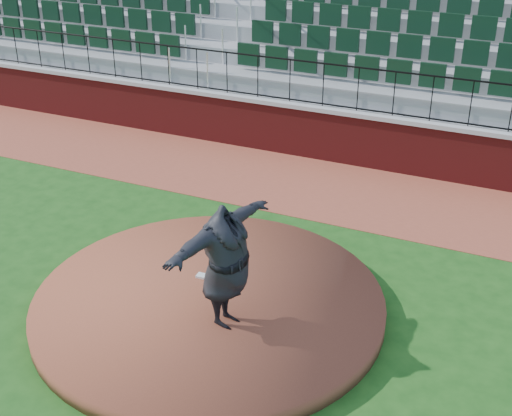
% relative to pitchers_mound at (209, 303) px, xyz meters
% --- Properties ---
extents(ground, '(90.00, 90.00, 0.00)m').
position_rel_pitchers_mound_xyz_m(ground, '(0.25, -0.27, -0.12)').
color(ground, '#194A15').
rests_on(ground, ground).
extents(warning_track, '(34.00, 3.20, 0.01)m').
position_rel_pitchers_mound_xyz_m(warning_track, '(0.25, 5.13, -0.12)').
color(warning_track, brown).
rests_on(warning_track, ground).
extents(field_wall, '(34.00, 0.35, 1.20)m').
position_rel_pitchers_mound_xyz_m(field_wall, '(0.25, 6.73, 0.47)').
color(field_wall, maroon).
rests_on(field_wall, ground).
extents(wall_cap, '(34.00, 0.45, 0.10)m').
position_rel_pitchers_mound_xyz_m(wall_cap, '(0.25, 6.73, 1.12)').
color(wall_cap, '#B7B7B7').
rests_on(wall_cap, field_wall).
extents(wall_railing, '(34.00, 0.05, 1.00)m').
position_rel_pitchers_mound_xyz_m(wall_railing, '(0.25, 6.73, 1.67)').
color(wall_railing, black).
rests_on(wall_railing, wall_cap).
extents(seating_stands, '(34.00, 5.10, 4.60)m').
position_rel_pitchers_mound_xyz_m(seating_stands, '(0.25, 9.45, 2.18)').
color(seating_stands, gray).
rests_on(seating_stands, ground).
extents(concourse_wall, '(34.00, 0.50, 5.50)m').
position_rel_pitchers_mound_xyz_m(concourse_wall, '(0.25, 12.25, 2.62)').
color(concourse_wall, maroon).
rests_on(concourse_wall, ground).
extents(pitchers_mound, '(5.53, 5.53, 0.25)m').
position_rel_pitchers_mound_xyz_m(pitchers_mound, '(0.00, 0.00, 0.00)').
color(pitchers_mound, brown).
rests_on(pitchers_mound, ground).
extents(pitching_rubber, '(0.57, 0.19, 0.04)m').
position_rel_pitchers_mound_xyz_m(pitching_rubber, '(-0.18, 0.47, 0.14)').
color(pitching_rubber, silver).
rests_on(pitching_rubber, pitchers_mound).
extents(pitcher, '(0.98, 2.46, 1.94)m').
position_rel_pitchers_mound_xyz_m(pitcher, '(0.58, -0.51, 1.10)').
color(pitcher, black).
rests_on(pitcher, pitchers_mound).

